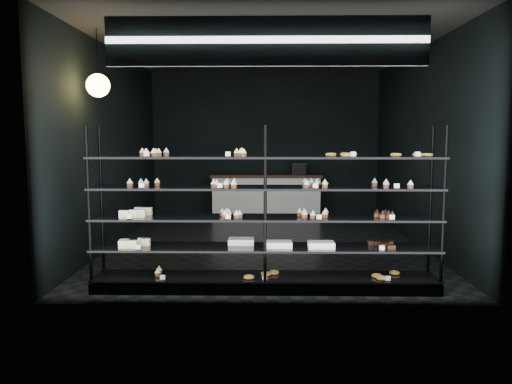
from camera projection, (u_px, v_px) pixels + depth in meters
room at (266, 148)px, 8.11m from camera, size 5.01×6.01×3.20m
display_shelf at (263, 237)px, 5.79m from camera, size 4.00×0.50×1.91m
signage at (267, 41)px, 5.08m from camera, size 3.30×0.05×0.50m
pendant_lamp at (98, 85)px, 6.52m from camera, size 0.30×0.30×0.88m
service_counter at (267, 196)px, 10.72m from camera, size 2.36×0.65×1.23m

